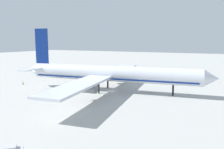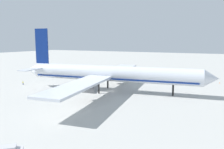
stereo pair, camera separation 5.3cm
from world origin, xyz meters
TOP-DOWN VIEW (x-y plane):
  - ground_plane at (0.00, 0.00)m, footprint 600.00×600.00m
  - airliner at (-1.51, -0.12)m, footprint 77.35×78.23m
  - ground_worker_1 at (-40.91, -7.26)m, footprint 0.45×0.45m
  - traffic_cone_0 at (36.68, 38.07)m, footprint 0.36×0.36m

SIDE VIEW (x-z plane):
  - ground_plane at x=0.00m, z-range 0.00..0.00m
  - traffic_cone_0 at x=36.68m, z-range 0.00..0.55m
  - ground_worker_1 at x=-40.91m, z-range 0.01..1.71m
  - airliner at x=-1.51m, z-range -5.51..19.10m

